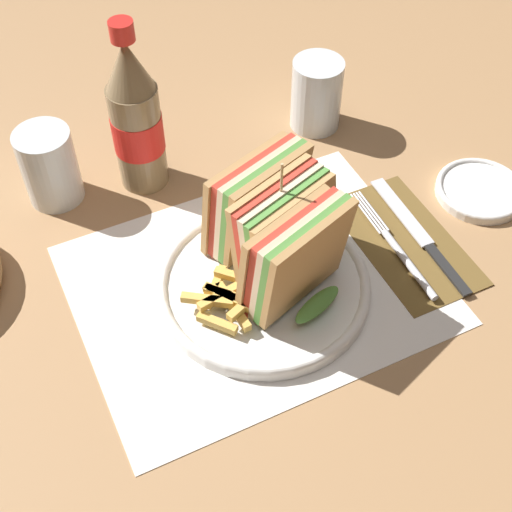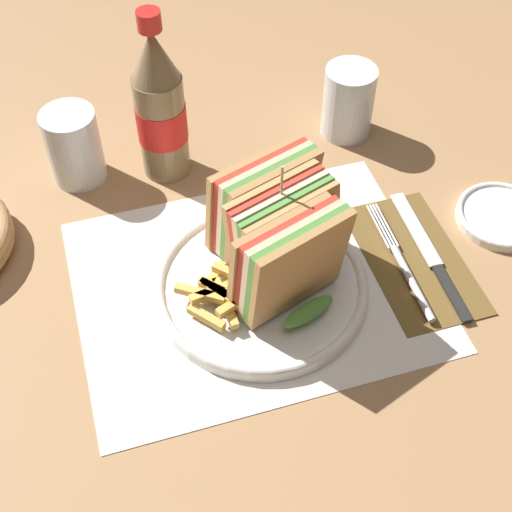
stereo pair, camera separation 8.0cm
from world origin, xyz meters
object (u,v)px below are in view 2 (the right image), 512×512
(plate_main, at_px, (261,286))
(side_saucer, at_px, (502,216))
(club_sandwich, at_px, (279,234))
(glass_near, at_px, (348,102))
(glass_far, at_px, (75,150))
(coke_bottle_near, at_px, (160,108))
(knife, at_px, (430,255))
(fork, at_px, (406,270))

(plate_main, xyz_separation_m, side_saucer, (0.32, 0.02, -0.00))
(club_sandwich, bearing_deg, glass_near, 52.68)
(glass_far, xyz_separation_m, side_saucer, (0.49, -0.24, -0.04))
(club_sandwich, xyz_separation_m, coke_bottle_near, (-0.08, 0.23, 0.02))
(side_saucer, bearing_deg, knife, -164.66)
(coke_bottle_near, bearing_deg, glass_near, 0.76)
(fork, xyz_separation_m, coke_bottle_near, (-0.23, 0.26, 0.09))
(plate_main, distance_m, side_saucer, 0.32)
(plate_main, relative_size, club_sandwich, 1.25)
(side_saucer, bearing_deg, glass_near, 119.47)
(club_sandwich, relative_size, side_saucer, 1.71)
(glass_far, distance_m, side_saucer, 0.55)
(glass_far, height_order, side_saucer, glass_far)
(plate_main, distance_m, club_sandwich, 0.07)
(coke_bottle_near, height_order, glass_far, coke_bottle_near)
(club_sandwich, xyz_separation_m, fork, (0.15, -0.04, -0.07))
(coke_bottle_near, height_order, side_saucer, coke_bottle_near)
(plate_main, height_order, fork, plate_main)
(club_sandwich, bearing_deg, glass_far, 128.69)
(club_sandwich, distance_m, glass_near, 0.29)
(glass_near, height_order, glass_far, same)
(club_sandwich, height_order, fork, club_sandwich)
(club_sandwich, bearing_deg, plate_main, -155.03)
(plate_main, bearing_deg, side_saucer, 3.64)
(knife, relative_size, side_saucer, 1.81)
(knife, relative_size, coke_bottle_near, 0.89)
(glass_far, bearing_deg, coke_bottle_near, -9.80)
(coke_bottle_near, bearing_deg, club_sandwich, -69.82)
(plate_main, height_order, club_sandwich, club_sandwich)
(club_sandwich, height_order, coke_bottle_near, coke_bottle_near)
(plate_main, height_order, knife, plate_main)
(knife, bearing_deg, glass_far, 146.75)
(club_sandwich, height_order, glass_far, club_sandwich)
(fork, bearing_deg, coke_bottle_near, 132.74)
(plate_main, xyz_separation_m, coke_bottle_near, (-0.06, 0.24, 0.09))
(fork, height_order, knife, fork)
(plate_main, distance_m, fork, 0.17)
(club_sandwich, relative_size, coke_bottle_near, 0.84)
(fork, distance_m, coke_bottle_near, 0.36)
(plate_main, bearing_deg, fork, -8.79)
(side_saucer, bearing_deg, plate_main, -176.36)
(fork, distance_m, glass_far, 0.44)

